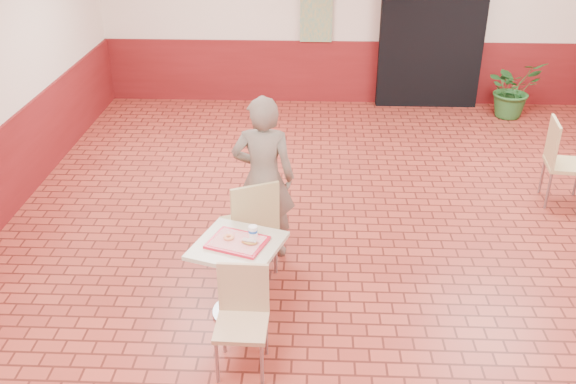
{
  "coord_description": "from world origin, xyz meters",
  "views": [
    {
      "loc": [
        -0.61,
        -5.18,
        3.55
      ],
      "look_at": [
        -0.83,
        -0.16,
        0.95
      ],
      "focal_mm": 40.0,
      "sensor_mm": 36.0,
      "label": 1
    }
  ],
  "objects_px": {
    "long_john_donut": "(249,242)",
    "potted_plant": "(513,89)",
    "customer": "(264,178)",
    "serving_tray": "(237,242)",
    "main_table": "(239,267)",
    "paper_cup": "(253,231)",
    "chair_second_left": "(561,158)",
    "chair_main_front": "(242,313)",
    "chair_main_back": "(251,222)",
    "ring_donut": "(229,237)"
  },
  "relations": [
    {
      "from": "long_john_donut",
      "to": "chair_second_left",
      "type": "relative_size",
      "value": 0.14
    },
    {
      "from": "chair_main_front",
      "to": "paper_cup",
      "type": "height_order",
      "value": "chair_main_front"
    },
    {
      "from": "chair_main_back",
      "to": "potted_plant",
      "type": "height_order",
      "value": "chair_main_back"
    },
    {
      "from": "customer",
      "to": "paper_cup",
      "type": "height_order",
      "value": "customer"
    },
    {
      "from": "long_john_donut",
      "to": "chair_main_front",
      "type": "bearing_deg",
      "value": -90.77
    },
    {
      "from": "customer",
      "to": "long_john_donut",
      "type": "height_order",
      "value": "customer"
    },
    {
      "from": "ring_donut",
      "to": "potted_plant",
      "type": "xyz_separation_m",
      "value": [
        3.73,
        5.04,
        -0.31
      ]
    },
    {
      "from": "chair_main_front",
      "to": "long_john_donut",
      "type": "xyz_separation_m",
      "value": [
        0.01,
        0.57,
        0.28
      ]
    },
    {
      "from": "chair_main_front",
      "to": "potted_plant",
      "type": "distance_m",
      "value": 6.7
    },
    {
      "from": "long_john_donut",
      "to": "potted_plant",
      "type": "xyz_separation_m",
      "value": [
        3.55,
        5.11,
        -0.32
      ]
    },
    {
      "from": "chair_main_front",
      "to": "chair_main_back",
      "type": "xyz_separation_m",
      "value": [
        -0.05,
        1.27,
        0.07
      ]
    },
    {
      "from": "serving_tray",
      "to": "chair_second_left",
      "type": "height_order",
      "value": "chair_second_left"
    },
    {
      "from": "customer",
      "to": "long_john_donut",
      "type": "distance_m",
      "value": 1.05
    },
    {
      "from": "customer",
      "to": "serving_tray",
      "type": "relative_size",
      "value": 3.64
    },
    {
      "from": "customer",
      "to": "chair_second_left",
      "type": "relative_size",
      "value": 1.68
    },
    {
      "from": "potted_plant",
      "to": "customer",
      "type": "bearing_deg",
      "value": -130.84
    },
    {
      "from": "main_table",
      "to": "long_john_donut",
      "type": "distance_m",
      "value": 0.3
    },
    {
      "from": "potted_plant",
      "to": "main_table",
      "type": "bearing_deg",
      "value": -125.83
    },
    {
      "from": "serving_tray",
      "to": "paper_cup",
      "type": "relative_size",
      "value": 4.69
    },
    {
      "from": "long_john_donut",
      "to": "paper_cup",
      "type": "distance_m",
      "value": 0.13
    },
    {
      "from": "chair_second_left",
      "to": "ring_donut",
      "type": "bearing_deg",
      "value": 129.53
    },
    {
      "from": "main_table",
      "to": "chair_second_left",
      "type": "bearing_deg",
      "value": 33.14
    },
    {
      "from": "serving_tray",
      "to": "long_john_donut",
      "type": "xyz_separation_m",
      "value": [
        0.11,
        -0.05,
        0.03
      ]
    },
    {
      "from": "main_table",
      "to": "paper_cup",
      "type": "relative_size",
      "value": 7.34
    },
    {
      "from": "chair_main_front",
      "to": "long_john_donut",
      "type": "height_order",
      "value": "chair_main_front"
    },
    {
      "from": "chair_main_front",
      "to": "ring_donut",
      "type": "bearing_deg",
      "value": 106.27
    },
    {
      "from": "chair_main_front",
      "to": "main_table",
      "type": "bearing_deg",
      "value": 100.27
    },
    {
      "from": "chair_main_front",
      "to": "chair_main_back",
      "type": "relative_size",
      "value": 0.87
    },
    {
      "from": "serving_tray",
      "to": "chair_second_left",
      "type": "bearing_deg",
      "value": 33.14
    },
    {
      "from": "paper_cup",
      "to": "chair_second_left",
      "type": "distance_m",
      "value": 3.95
    },
    {
      "from": "chair_main_front",
      "to": "chair_main_back",
      "type": "distance_m",
      "value": 1.27
    },
    {
      "from": "customer",
      "to": "potted_plant",
      "type": "distance_m",
      "value": 5.39
    },
    {
      "from": "long_john_donut",
      "to": "customer",
      "type": "bearing_deg",
      "value": 87.87
    },
    {
      "from": "paper_cup",
      "to": "chair_second_left",
      "type": "bearing_deg",
      "value": 33.21
    },
    {
      "from": "chair_main_front",
      "to": "paper_cup",
      "type": "relative_size",
      "value": 8.79
    },
    {
      "from": "chair_main_front",
      "to": "long_john_donut",
      "type": "distance_m",
      "value": 0.64
    },
    {
      "from": "chair_main_back",
      "to": "chair_second_left",
      "type": "relative_size",
      "value": 0.99
    },
    {
      "from": "main_table",
      "to": "potted_plant",
      "type": "relative_size",
      "value": 0.8
    },
    {
      "from": "customer",
      "to": "serving_tray",
      "type": "height_order",
      "value": "customer"
    },
    {
      "from": "chair_main_back",
      "to": "chair_second_left",
      "type": "height_order",
      "value": "chair_second_left"
    },
    {
      "from": "main_table",
      "to": "chair_second_left",
      "type": "distance_m",
      "value": 4.09
    },
    {
      "from": "chair_main_back",
      "to": "paper_cup",
      "type": "distance_m",
      "value": 0.63
    },
    {
      "from": "serving_tray",
      "to": "potted_plant",
      "type": "height_order",
      "value": "potted_plant"
    },
    {
      "from": "customer",
      "to": "potted_plant",
      "type": "xyz_separation_m",
      "value": [
        3.51,
        4.06,
        -0.39
      ]
    },
    {
      "from": "main_table",
      "to": "chair_second_left",
      "type": "height_order",
      "value": "chair_second_left"
    },
    {
      "from": "serving_tray",
      "to": "paper_cup",
      "type": "height_order",
      "value": "paper_cup"
    },
    {
      "from": "chair_second_left",
      "to": "potted_plant",
      "type": "relative_size",
      "value": 1.11
    },
    {
      "from": "chair_second_left",
      "to": "chair_main_front",
      "type": "bearing_deg",
      "value": 137.87
    },
    {
      "from": "customer",
      "to": "potted_plant",
      "type": "relative_size",
      "value": 1.87
    },
    {
      "from": "chair_main_front",
      "to": "ring_donut",
      "type": "distance_m",
      "value": 0.72
    }
  ]
}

